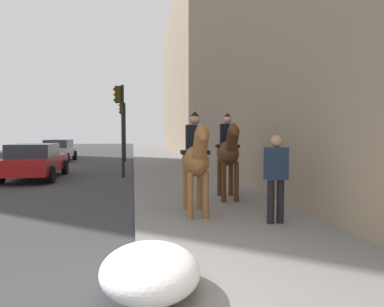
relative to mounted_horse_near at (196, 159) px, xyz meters
name	(u,v)px	position (x,y,z in m)	size (l,w,h in m)	color
sidewalk_slab	(297,287)	(-3.52, -0.56, -1.26)	(120.00, 3.71, 0.12)	slate
mounted_horse_near	(196,159)	(0.00, 0.00, 0.00)	(2.15, 0.63, 2.21)	brown
mounted_horse_far	(228,151)	(1.52, -1.14, 0.06)	(2.15, 0.75, 2.28)	#4C2B16
pedestrian_greeting	(276,173)	(-0.99, -1.39, -0.22)	(0.28, 0.41, 1.70)	black
car_near_lane	(58,150)	(16.83, 6.23, -0.56)	(4.10, 1.95, 1.44)	#B7BABF
car_mid_lane	(35,161)	(7.57, 5.24, -0.57)	(4.51, 2.03, 1.44)	maroon
traffic_light_near_curb	(120,116)	(7.46, 1.82, 1.27)	(0.20, 0.44, 3.86)	black
traffic_light_far_curb	(123,122)	(15.64, 1.92, 1.26)	(0.20, 0.44, 3.85)	black
snow_pile_near	(150,270)	(-3.48, 1.14, -0.95)	(1.42, 1.09, 0.49)	white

